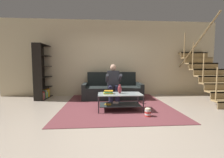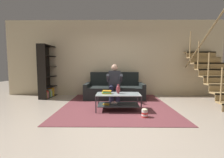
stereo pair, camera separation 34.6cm
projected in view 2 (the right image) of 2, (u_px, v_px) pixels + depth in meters
The scene contains 11 objects.
ground at pixel (115, 114), 3.55m from camera, with size 16.80×16.80×0.00m, color #B5A592.
back_partition at pixel (114, 58), 5.88m from camera, with size 8.40×0.12×2.90m, color beige.
staircase_run at pixel (215, 72), 4.71m from camera, with size 1.08×2.22×2.60m.
couch at pixel (114, 90), 5.36m from camera, with size 2.06×0.92×0.92m.
person_seated_center at pixel (115, 82), 4.78m from camera, with size 0.50×0.58×1.20m.
coffee_table at pixel (118, 99), 3.85m from camera, with size 1.12×0.56×0.43m.
area_rug at pixel (116, 104), 4.50m from camera, with size 3.00×3.45×0.01m.
vase at pixel (118, 89), 3.86m from camera, with size 0.10×0.10×0.24m.
book_stack at pixel (107, 92), 3.84m from camera, with size 0.26×0.20×0.08m.
bookshelf at pixel (48, 76), 5.54m from camera, with size 0.35×1.14×1.89m.
popcorn_tub at pixel (145, 113), 3.32m from camera, with size 0.14×0.14×0.20m.
Camera 2 is at (-0.04, -3.47, 1.13)m, focal length 24.00 mm.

